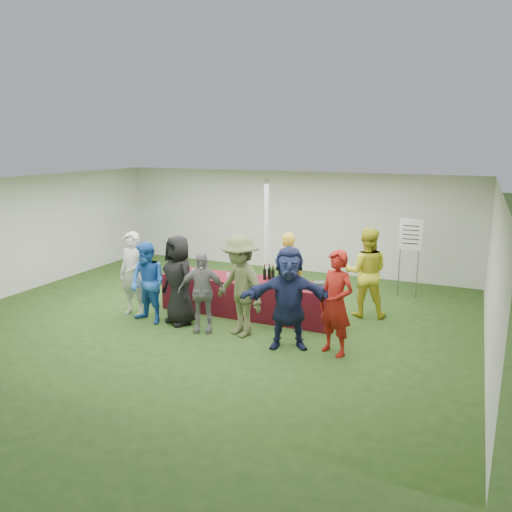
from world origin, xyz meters
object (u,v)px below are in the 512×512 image
at_px(dump_bucket, 319,287).
at_px(customer_5, 289,298).
at_px(customer_6, 336,303).
at_px(customer_2, 179,280).
at_px(customer_4, 240,286).
at_px(customer_1, 148,283).
at_px(customer_3, 202,292).
at_px(staff_pourer, 289,271).
at_px(staff_back, 366,272).
at_px(customer_0, 133,274).
at_px(serving_table, 247,297).
at_px(wine_list_sign, 410,240).

xyz_separation_m(dump_bucket, customer_5, (-0.23, -1.01, 0.05)).
bearing_deg(dump_bucket, customer_6, -58.84).
distance_m(customer_2, customer_4, 1.35).
relative_size(customer_2, customer_4, 0.93).
distance_m(dump_bucket, customer_1, 3.30).
distance_m(customer_1, customer_3, 1.18).
bearing_deg(customer_6, staff_pourer, 152.55).
distance_m(customer_3, customer_4, 0.76).
bearing_deg(customer_4, customer_6, 23.58).
relative_size(staff_pourer, customer_5, 0.93).
xyz_separation_m(staff_back, customer_0, (-4.32, -1.84, -0.05)).
height_order(serving_table, customer_3, customer_3).
distance_m(serving_table, customer_6, 2.50).
xyz_separation_m(staff_back, customer_5, (-0.86, -2.13, -0.02)).
height_order(staff_pourer, customer_3, staff_pourer).
bearing_deg(customer_6, customer_3, -156.84).
relative_size(wine_list_sign, customer_6, 1.02).
xyz_separation_m(customer_4, customer_5, (1.00, -0.17, -0.05)).
bearing_deg(wine_list_sign, customer_2, -137.30).
xyz_separation_m(customer_0, customer_3, (1.72, -0.23, -0.10)).
bearing_deg(customer_5, customer_6, -16.70).
height_order(customer_0, customer_4, customer_4).
height_order(serving_table, customer_6, customer_6).
relative_size(customer_0, customer_4, 0.92).
height_order(staff_back, customer_5, staff_back).
bearing_deg(staff_pourer, customer_2, 56.61).
bearing_deg(wine_list_sign, staff_back, -110.88).
bearing_deg(serving_table, customer_0, -155.95).
height_order(wine_list_sign, customer_2, wine_list_sign).
distance_m(customer_2, customer_5, 2.36).
bearing_deg(wine_list_sign, customer_5, -111.53).
bearing_deg(customer_3, customer_1, 160.32).
relative_size(wine_list_sign, staff_pourer, 1.09).
xyz_separation_m(customer_1, customer_5, (2.92, -0.03, 0.09)).
bearing_deg(wine_list_sign, customer_3, -130.93).
height_order(dump_bucket, staff_back, staff_back).
relative_size(dump_bucket, customer_2, 0.13).
bearing_deg(customer_2, staff_pourer, 71.56).
relative_size(serving_table, customer_5, 2.02).
height_order(dump_bucket, customer_0, customer_0).
bearing_deg(customer_3, staff_back, 17.27).
xyz_separation_m(customer_0, customer_5, (3.46, -0.29, 0.03)).
height_order(dump_bucket, customer_3, customer_3).
bearing_deg(customer_4, customer_0, -155.86).
distance_m(wine_list_sign, customer_2, 5.24).
relative_size(dump_bucket, customer_1, 0.14).
distance_m(staff_back, customer_2, 3.72).
distance_m(customer_0, customer_2, 1.12).
bearing_deg(customer_6, dump_bucket, 144.29).
xyz_separation_m(staff_pourer, customer_3, (-1.03, -1.83, -0.07)).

